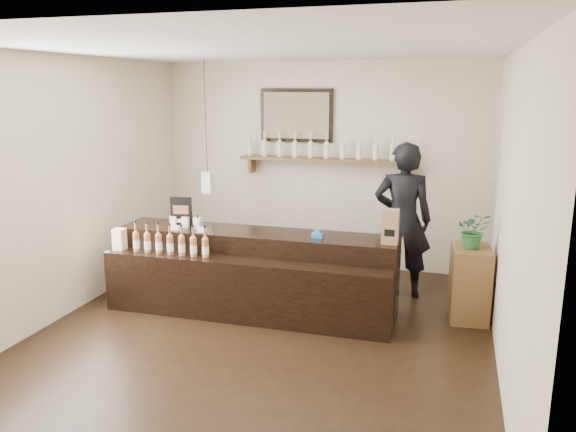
# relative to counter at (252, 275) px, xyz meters

# --- Properties ---
(ground) EXTENTS (5.00, 5.00, 0.00)m
(ground) POSITION_rel_counter_xyz_m (0.33, -0.58, -0.42)
(ground) COLOR black
(ground) RESTS_ON ground
(room_shell) EXTENTS (5.00, 5.00, 5.00)m
(room_shell) POSITION_rel_counter_xyz_m (0.33, -0.58, 1.29)
(room_shell) COLOR beige
(room_shell) RESTS_ON ground
(back_wall_decor) EXTENTS (2.66, 0.96, 1.69)m
(back_wall_decor) POSITION_rel_counter_xyz_m (0.17, 1.79, 1.34)
(back_wall_decor) COLOR brown
(back_wall_decor) RESTS_ON ground
(counter) EXTENTS (3.18, 0.88, 1.04)m
(counter) POSITION_rel_counter_xyz_m (0.00, 0.00, 0.00)
(counter) COLOR black
(counter) RESTS_ON ground
(promo_sign) EXTENTS (0.25, 0.07, 0.35)m
(promo_sign) POSITION_rel_counter_xyz_m (-0.88, 0.07, 0.64)
(promo_sign) COLOR black
(promo_sign) RESTS_ON counter
(paper_bag) EXTENTS (0.17, 0.13, 0.36)m
(paper_bag) POSITION_rel_counter_xyz_m (1.50, 0.05, 0.65)
(paper_bag) COLOR brown
(paper_bag) RESTS_ON counter
(tape_dispenser) EXTENTS (0.12, 0.06, 0.10)m
(tape_dispenser) POSITION_rel_counter_xyz_m (0.73, 0.05, 0.51)
(tape_dispenser) COLOR blue
(tape_dispenser) RESTS_ON counter
(side_cabinet) EXTENTS (0.44, 0.58, 0.79)m
(side_cabinet) POSITION_rel_counter_xyz_m (2.33, 0.46, -0.02)
(side_cabinet) COLOR brown
(side_cabinet) RESTS_ON ground
(potted_plant) EXTENTS (0.39, 0.35, 0.39)m
(potted_plant) POSITION_rel_counter_xyz_m (2.33, 0.46, 0.57)
(potted_plant) COLOR #26612F
(potted_plant) RESTS_ON side_cabinet
(shopkeeper) EXTENTS (0.81, 0.57, 2.09)m
(shopkeeper) POSITION_rel_counter_xyz_m (1.54, 0.97, 0.63)
(shopkeeper) COLOR black
(shopkeeper) RESTS_ON ground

